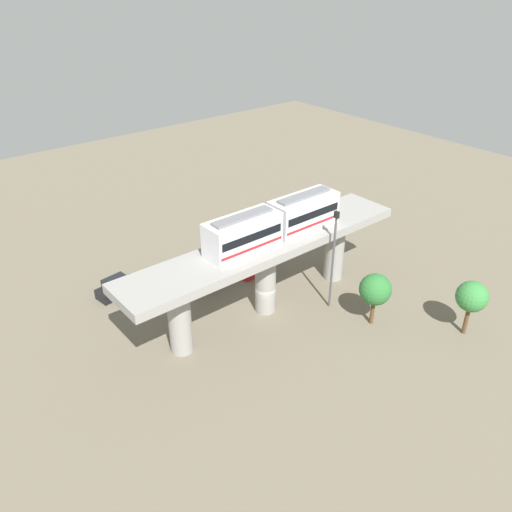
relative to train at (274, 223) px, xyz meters
name	(u,v)px	position (x,y,z in m)	size (l,w,h in m)	color
ground_plane	(265,309)	(0.00, 0.95, -8.72)	(120.00, 120.00, 0.00)	#706654
viaduct	(266,259)	(0.00, 0.95, -3.27)	(5.20, 28.00, 7.19)	#999691
train	(274,223)	(0.00, 0.00, 0.00)	(2.64, 13.55, 3.24)	silver
parked_car_black	(118,287)	(11.15, 10.33, -7.98)	(2.36, 4.41, 1.76)	black
parked_car_silver	(207,281)	(6.59, 2.97, -7.98)	(2.05, 4.30, 1.76)	#B2B5BA
parked_car_red	(254,266)	(5.93, -2.56, -7.98)	(2.30, 4.39, 1.76)	red
tree_near_viaduct	(375,290)	(-7.62, -5.10, -5.18)	(2.83, 2.83, 4.99)	brown
tree_mid_lot	(472,297)	(-13.70, -10.22, -4.95)	(2.69, 2.69, 5.17)	brown
signal_post	(333,256)	(-3.40, -4.10, -3.31)	(0.44, 0.28, 9.79)	#4C4C51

